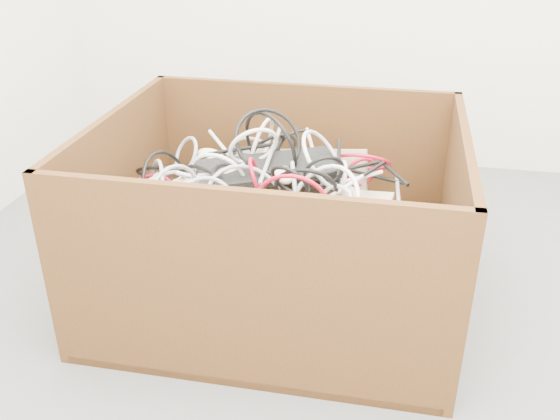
% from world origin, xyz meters
% --- Properties ---
extents(ground, '(3.00, 3.00, 0.00)m').
position_xyz_m(ground, '(0.00, 0.00, 0.00)').
color(ground, '#58585B').
rests_on(ground, ground).
extents(cardboard_box, '(1.07, 0.89, 0.58)m').
position_xyz_m(cardboard_box, '(-0.27, 0.28, 0.15)').
color(cardboard_box, '#3C1D0F').
rests_on(cardboard_box, ground).
extents(keyboard_pile, '(0.99, 0.74, 0.36)m').
position_xyz_m(keyboard_pile, '(-0.23, 0.30, 0.28)').
color(keyboard_pile, '#C9B08E').
rests_on(keyboard_pile, cardboard_box).
extents(mice_scatter, '(0.69, 0.55, 0.19)m').
position_xyz_m(mice_scatter, '(-0.24, 0.26, 0.35)').
color(mice_scatter, beige).
rests_on(mice_scatter, keyboard_pile).
extents(power_strip_left, '(0.27, 0.26, 0.13)m').
position_xyz_m(power_strip_left, '(-0.50, 0.26, 0.38)').
color(power_strip_left, silver).
rests_on(power_strip_left, keyboard_pile).
extents(power_strip_right, '(0.25, 0.18, 0.09)m').
position_xyz_m(power_strip_right, '(-0.56, 0.14, 0.33)').
color(power_strip_right, silver).
rests_on(power_strip_right, keyboard_pile).
extents(vga_plug, '(0.06, 0.06, 0.03)m').
position_xyz_m(vga_plug, '(0.02, 0.22, 0.36)').
color(vga_plug, '#0B10AA').
rests_on(vga_plug, keyboard_pile).
extents(cable_tangle, '(0.91, 0.79, 0.46)m').
position_xyz_m(cable_tangle, '(-0.35, 0.23, 0.39)').
color(cable_tangle, black).
rests_on(cable_tangle, keyboard_pile).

